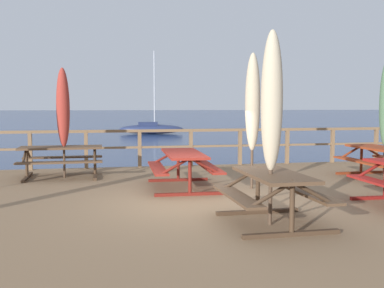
{
  "coord_description": "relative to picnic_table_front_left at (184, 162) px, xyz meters",
  "views": [
    {
      "loc": [
        -1.67,
        -8.06,
        2.59
      ],
      "look_at": [
        0.0,
        0.76,
        1.84
      ],
      "focal_mm": 42.19,
      "sensor_mm": 36.0,
      "label": 1
    }
  ],
  "objects": [
    {
      "name": "sailboat_distant",
      "position": [
        2.5,
        32.82,
        -0.89
      ],
      "size": [
        6.15,
        2.33,
        7.72
      ],
      "color": "navy",
      "rests_on": "ground"
    },
    {
      "name": "wooden_deck",
      "position": [
        0.06,
        -1.42,
        -0.98
      ],
      "size": [
        16.81,
        10.07,
        0.84
      ],
      "primitive_type": "cube",
      "color": "#846647",
      "rests_on": "ground"
    },
    {
      "name": "patio_umbrella_short_back",
      "position": [
        -2.65,
        1.94,
        1.15
      ],
      "size": [
        0.32,
        0.32,
        2.69
      ],
      "color": "#4C3828",
      "rests_on": "wooden_deck"
    },
    {
      "name": "patio_umbrella_tall_back_right",
      "position": [
        0.75,
        -3.25,
        1.25
      ],
      "size": [
        0.32,
        0.32,
        2.85
      ],
      "color": "#4C3828",
      "rests_on": "wooden_deck"
    },
    {
      "name": "patio_umbrella_short_mid",
      "position": [
        1.42,
        -0.35,
        1.26
      ],
      "size": [
        0.32,
        0.32,
        2.87
      ],
      "color": "#4C3828",
      "rests_on": "wooden_deck"
    },
    {
      "name": "railing_waterside_far",
      "position": [
        0.06,
        3.47,
        0.17
      ],
      "size": [
        16.61,
        0.1,
        1.09
      ],
      "color": "brown",
      "rests_on": "wooden_deck"
    },
    {
      "name": "picnic_table_front_right",
      "position": [
        0.81,
        -3.2,
        -0.01
      ],
      "size": [
        1.43,
        1.72,
        0.78
      ],
      "color": "brown",
      "rests_on": "wooden_deck"
    },
    {
      "name": "picnic_table_back_right",
      "position": [
        4.89,
        0.25,
        -0.0
      ],
      "size": [
        1.42,
        2.12,
        0.78
      ],
      "color": "#993819",
      "rests_on": "wooden_deck"
    },
    {
      "name": "picnic_table_front_left",
      "position": [
        0.0,
        0.0,
        0.0
      ],
      "size": [
        1.45,
        2.14,
        0.78
      ],
      "color": "maroon",
      "rests_on": "wooden_deck"
    },
    {
      "name": "picnic_table_mid_centre",
      "position": [
        -2.73,
        1.96,
        -0.0
      ],
      "size": [
        2.01,
        1.43,
        0.78
      ],
      "color": "brown",
      "rests_on": "wooden_deck"
    },
    {
      "name": "ground_plane",
      "position": [
        0.06,
        -1.42,
        -1.4
      ],
      "size": [
        600.0,
        600.0,
        0.0
      ],
      "primitive_type": "plane",
      "color": "navy"
    }
  ]
}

